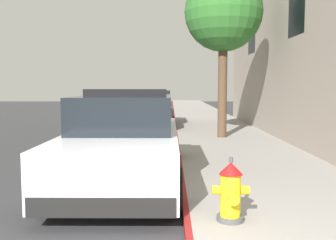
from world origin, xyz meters
TOP-DOWN VIEW (x-y plane):
  - ground_plane at (-4.48, 10.00)m, footprint 31.77×60.00m
  - sidewalk_pavement at (1.52, 10.00)m, footprint 3.05×60.00m
  - curb_painted_edge at (-0.04, 10.00)m, footprint 0.08×60.00m
  - police_cruiser at (-1.05, 3.49)m, footprint 1.94×4.84m
  - parked_car_silver_ahead at (-1.08, 12.49)m, footprint 1.94×4.84m
  - fire_hydrant at (0.46, 1.10)m, footprint 0.44×0.40m
  - street_tree at (1.37, 8.52)m, footprint 2.37×2.37m

SIDE VIEW (x-z plane):
  - ground_plane at x=-4.48m, z-range -0.20..0.00m
  - sidewalk_pavement at x=1.52m, z-range 0.00..0.15m
  - curb_painted_edge at x=-0.04m, z-range 0.00..0.15m
  - fire_hydrant at x=0.46m, z-range 0.12..0.88m
  - parked_car_silver_ahead at x=-1.08m, z-range -0.04..1.52m
  - police_cruiser at x=-1.05m, z-range -0.10..1.58m
  - street_tree at x=1.37m, z-range 1.43..6.44m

